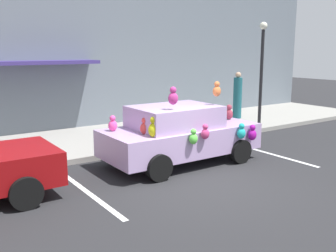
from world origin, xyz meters
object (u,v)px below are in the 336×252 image
at_px(plush_covered_car, 180,134).
at_px(pedestrian_near_shopfront, 238,97).
at_px(teddy_bear_on_sidewalk, 217,121).
at_px(street_lamp_post, 262,63).

bearing_deg(plush_covered_car, pedestrian_near_shopfront, 32.55).
xyz_separation_m(teddy_bear_on_sidewalk, pedestrian_near_shopfront, (2.35, 1.39, 0.59)).
xyz_separation_m(teddy_bear_on_sidewalk, street_lamp_post, (1.94, -0.21, 2.03)).
xyz_separation_m(plush_covered_car, teddy_bear_on_sidewalk, (3.22, 2.16, -0.34)).
relative_size(teddy_bear_on_sidewalk, pedestrian_near_shopfront, 0.35).
distance_m(plush_covered_car, teddy_bear_on_sidewalk, 3.89).
bearing_deg(pedestrian_near_shopfront, teddy_bear_on_sidewalk, -149.29).
relative_size(teddy_bear_on_sidewalk, street_lamp_post, 0.18).
distance_m(teddy_bear_on_sidewalk, street_lamp_post, 2.81).
distance_m(street_lamp_post, pedestrian_near_shopfront, 2.19).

